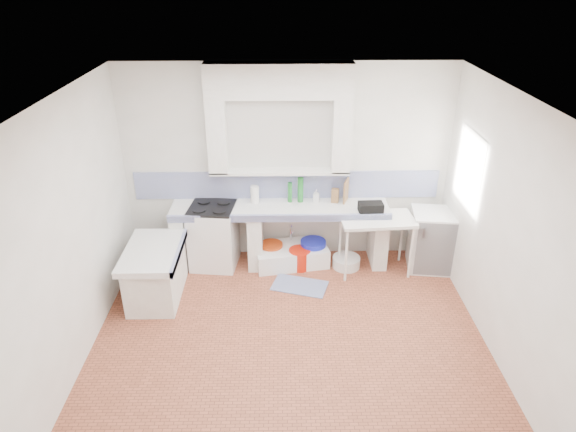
{
  "coord_description": "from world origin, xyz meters",
  "views": [
    {
      "loc": [
        -0.1,
        -4.63,
        3.92
      ],
      "look_at": [
        0.0,
        1.0,
        1.1
      ],
      "focal_mm": 31.74,
      "sensor_mm": 36.0,
      "label": 1
    }
  ],
  "objects_px": {
    "stove": "(214,237)",
    "sink": "(291,256)",
    "side_table": "(375,245)",
    "fridge": "(430,240)"
  },
  "relations": [
    {
      "from": "sink",
      "to": "fridge",
      "type": "height_order",
      "value": "fridge"
    },
    {
      "from": "sink",
      "to": "side_table",
      "type": "height_order",
      "value": "side_table"
    },
    {
      "from": "side_table",
      "to": "fridge",
      "type": "xyz_separation_m",
      "value": [
        0.79,
        0.09,
        0.02
      ]
    },
    {
      "from": "stove",
      "to": "side_table",
      "type": "relative_size",
      "value": 0.89
    },
    {
      "from": "stove",
      "to": "sink",
      "type": "relative_size",
      "value": 0.87
    },
    {
      "from": "side_table",
      "to": "fridge",
      "type": "distance_m",
      "value": 0.8
    },
    {
      "from": "stove",
      "to": "sink",
      "type": "height_order",
      "value": "stove"
    },
    {
      "from": "side_table",
      "to": "sink",
      "type": "bearing_deg",
      "value": 165.48
    },
    {
      "from": "sink",
      "to": "stove",
      "type": "bearing_deg",
      "value": 169.48
    },
    {
      "from": "sink",
      "to": "fridge",
      "type": "xyz_separation_m",
      "value": [
        1.95,
        -0.12,
        0.31
      ]
    }
  ]
}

